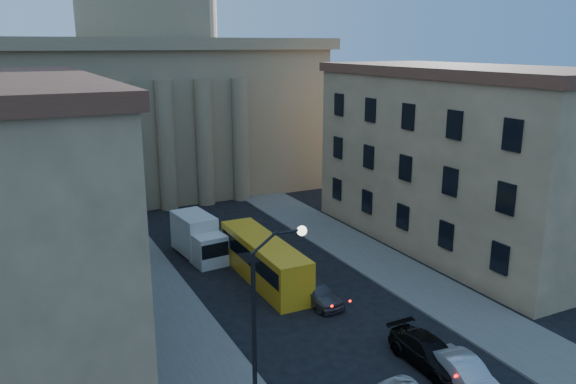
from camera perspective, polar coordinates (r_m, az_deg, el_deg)
name	(u,v)px	position (r m, az deg, el deg)	size (l,w,h in m)	color
sidewalk_left	(173,326)	(35.02, -11.58, -13.22)	(5.00, 60.00, 0.15)	#585650
sidewalk_right	(403,275)	(42.06, 11.57, -8.29)	(5.00, 60.00, 0.15)	#585650
church	(153,83)	(69.58, -13.60, 10.69)	(68.02, 28.76, 36.60)	#847051
building_right	(460,156)	(48.26, 17.07, 3.47)	(11.60, 26.60, 14.70)	tan
street_lamp	(265,310)	(24.64, -2.34, -11.87)	(2.62, 0.44, 8.83)	black
car_right_near	(465,374)	(30.07, 17.51, -17.20)	(1.59, 4.56, 1.50)	#9FA2A6
car_right_mid	(429,352)	(31.35, 14.14, -15.52)	(2.10, 5.15, 1.50)	black
car_right_far	(318,293)	(37.02, 3.02, -10.17)	(1.74, 4.33, 1.48)	#45454A
car_right_distant	(244,235)	(48.11, -4.52, -4.35)	(1.31, 3.74, 1.23)	black
city_bus	(264,259)	(40.04, -2.48, -6.79)	(2.59, 10.78, 3.03)	gold
box_truck	(199,238)	(44.87, -9.07, -4.65)	(2.94, 6.20, 3.29)	silver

